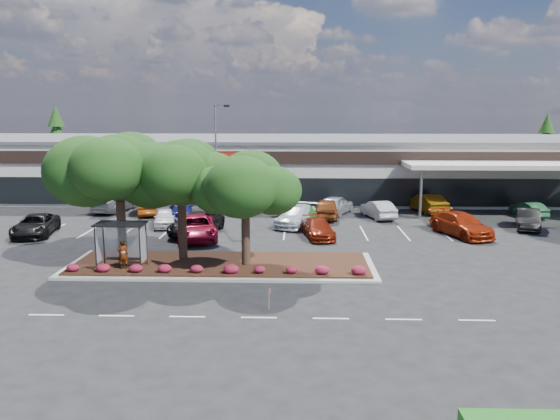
{
  "coord_description": "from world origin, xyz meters",
  "views": [
    {
      "loc": [
        2.52,
        -26.96,
        9.01
      ],
      "look_at": [
        1.32,
        8.63,
        2.6
      ],
      "focal_mm": 35.0,
      "sensor_mm": 36.0,
      "label": 1
    }
  ],
  "objects_px": {
    "light_pole": "(217,170)",
    "car_1": "(165,218)",
    "survey_stake": "(269,296)",
    "car_0": "(35,225)"
  },
  "relations": [
    {
      "from": "light_pole",
      "to": "car_1",
      "type": "xyz_separation_m",
      "value": [
        -3.97,
        -2.26,
        -3.6
      ]
    },
    {
      "from": "survey_stake",
      "to": "car_0",
      "type": "height_order",
      "value": "car_0"
    },
    {
      "from": "light_pole",
      "to": "car_0",
      "type": "bearing_deg",
      "value": -156.16
    },
    {
      "from": "light_pole",
      "to": "car_1",
      "type": "relative_size",
      "value": 2.37
    },
    {
      "from": "light_pole",
      "to": "car_0",
      "type": "relative_size",
      "value": 1.77
    },
    {
      "from": "car_0",
      "to": "survey_stake",
      "type": "bearing_deg",
      "value": -49.72
    },
    {
      "from": "survey_stake",
      "to": "light_pole",
      "type": "bearing_deg",
      "value": 104.64
    },
    {
      "from": "car_0",
      "to": "car_1",
      "type": "height_order",
      "value": "car_0"
    },
    {
      "from": "light_pole",
      "to": "survey_stake",
      "type": "relative_size",
      "value": 9.72
    },
    {
      "from": "survey_stake",
      "to": "car_0",
      "type": "bearing_deg",
      "value": 140.71
    }
  ]
}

